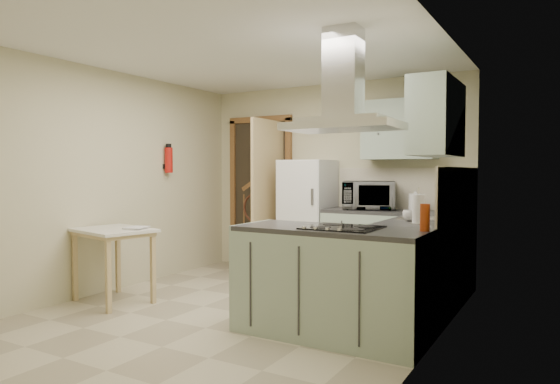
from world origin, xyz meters
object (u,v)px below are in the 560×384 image
Objects in this scene: fridge at (308,219)px; bentwood_chair at (249,236)px; drop_leaf_table at (114,265)px; microwave at (368,195)px; extractor_hood at (343,126)px; peninsula at (331,282)px.

fridge is 1.56× the size of bentwood_chair.
drop_leaf_table is 1.33× the size of microwave.
microwave is at bearing 104.46° from extractor_hood.
microwave is at bearing 59.68° from drop_leaf_table.
drop_leaf_table is at bearing -152.43° from microwave.
bentwood_chair is at bearing 165.38° from microwave.
fridge is at bearing 123.79° from extractor_hood.
fridge is 2.35m from peninsula.
extractor_hood reaches higher than bentwood_chair.
fridge is 0.97× the size of peninsula.
bentwood_chair is (0.36, 2.00, 0.10)m from drop_leaf_table.
peninsula is at bearing -98.04° from microwave.
bentwood_chair is at bearing -170.86° from fridge.
microwave is (1.63, 0.15, 0.59)m from bentwood_chair.
bentwood_chair is at bearing 92.28° from drop_leaf_table.
fridge is 0.87m from bentwood_chair.
peninsula is 2.13m from microwave.
fridge is at bearing 161.32° from microwave.
drop_leaf_table is at bearing -176.43° from extractor_hood.
extractor_hood reaches higher than drop_leaf_table.
extractor_hood is at bearing -40.79° from bentwood_chair.
extractor_hood reaches higher than microwave.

